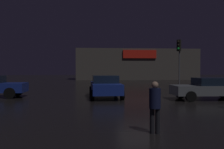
{
  "coord_description": "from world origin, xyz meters",
  "views": [
    {
      "loc": [
        -2.97,
        -14.88,
        1.93
      ],
      "look_at": [
        -0.91,
        7.72,
        1.38
      ],
      "focal_mm": 39.9,
      "sensor_mm": 36.0,
      "label": 1
    }
  ],
  "objects_px": {
    "car_near": "(209,88)",
    "pedestrian": "(155,104)",
    "store_building": "(136,64)",
    "car_far": "(105,86)",
    "traffic_signal_opposite": "(179,52)"
  },
  "relations": [
    {
      "from": "store_building",
      "to": "car_near",
      "type": "bearing_deg",
      "value": -91.81
    },
    {
      "from": "car_near",
      "to": "car_far",
      "type": "height_order",
      "value": "car_far"
    },
    {
      "from": "traffic_signal_opposite",
      "to": "car_near",
      "type": "xyz_separation_m",
      "value": [
        -0.25,
        -5.93,
        -2.62
      ]
    },
    {
      "from": "car_near",
      "to": "pedestrian",
      "type": "bearing_deg",
      "value": -125.83
    },
    {
      "from": "store_building",
      "to": "car_far",
      "type": "relative_size",
      "value": 4.77
    },
    {
      "from": "store_building",
      "to": "car_near",
      "type": "relative_size",
      "value": 4.79
    },
    {
      "from": "store_building",
      "to": "traffic_signal_opposite",
      "type": "relative_size",
      "value": 4.8
    },
    {
      "from": "store_building",
      "to": "car_far",
      "type": "bearing_deg",
      "value": -104.71
    },
    {
      "from": "traffic_signal_opposite",
      "to": "car_far",
      "type": "relative_size",
      "value": 0.99
    },
    {
      "from": "store_building",
      "to": "pedestrian",
      "type": "distance_m",
      "value": 37.65
    },
    {
      "from": "car_near",
      "to": "car_far",
      "type": "bearing_deg",
      "value": 164.15
    },
    {
      "from": "car_near",
      "to": "store_building",
      "type": "bearing_deg",
      "value": 88.19
    },
    {
      "from": "traffic_signal_opposite",
      "to": "pedestrian",
      "type": "bearing_deg",
      "value": -112.94
    },
    {
      "from": "traffic_signal_opposite",
      "to": "car_far",
      "type": "bearing_deg",
      "value": -147.9
    },
    {
      "from": "car_near",
      "to": "pedestrian",
      "type": "height_order",
      "value": "pedestrian"
    }
  ]
}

